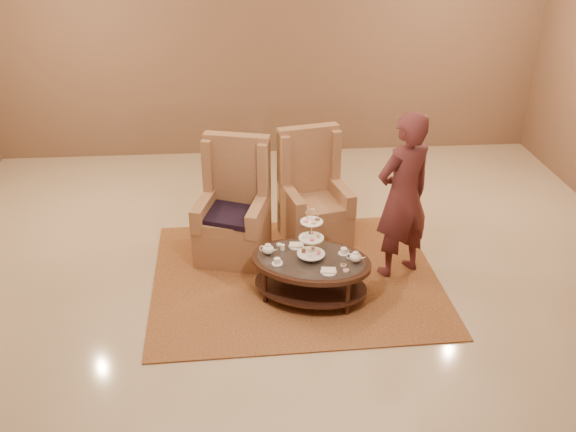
{
  "coord_description": "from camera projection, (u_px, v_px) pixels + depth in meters",
  "views": [
    {
      "loc": [
        -0.44,
        -5.24,
        3.65
      ],
      "look_at": [
        -0.01,
        0.2,
        0.83
      ],
      "focal_mm": 40.0,
      "sensor_mm": 36.0,
      "label": 1
    }
  ],
  "objects": [
    {
      "name": "armchair_left",
      "position": [
        234.0,
        217.0,
        6.97
      ],
      "size": [
        0.87,
        0.89,
        1.31
      ],
      "rotation": [
        0.0,
        0.0,
        -0.26
      ],
      "color": "#A5734D",
      "rests_on": "ground"
    },
    {
      "name": "tea_table",
      "position": [
        311.0,
        266.0,
        6.23
      ],
      "size": [
        1.38,
        1.15,
        0.98
      ],
      "rotation": [
        0.0,
        0.0,
        -0.33
      ],
      "color": "black",
      "rests_on": "ground"
    },
    {
      "name": "armchair_right",
      "position": [
        313.0,
        203.0,
        7.28
      ],
      "size": [
        0.83,
        0.85,
        1.29
      ],
      "rotation": [
        0.0,
        0.0,
        0.22
      ],
      "color": "#A5734D",
      "rests_on": "ground"
    },
    {
      "name": "wall_back",
      "position": [
        267.0,
        36.0,
        9.08
      ],
      "size": [
        8.0,
        0.04,
        3.5
      ],
      "primitive_type": "cube",
      "color": "brown",
      "rests_on": "ground"
    },
    {
      "name": "rug",
      "position": [
        296.0,
        277.0,
        6.69
      ],
      "size": [
        3.0,
        2.52,
        0.02
      ],
      "rotation": [
        0.0,
        0.0,
        0.03
      ],
      "color": "#A16E39",
      "rests_on": "ground"
    },
    {
      "name": "ground",
      "position": [
        291.0,
        300.0,
        6.35
      ],
      "size": [
        8.0,
        8.0,
        0.0
      ],
      "primitive_type": "plane",
      "color": "beige",
      "rests_on": "ground"
    },
    {
      "name": "ceiling",
      "position": [
        291.0,
        300.0,
        6.35
      ],
      "size": [
        8.0,
        8.0,
        0.02
      ],
      "primitive_type": "cube",
      "color": "beige",
      "rests_on": "ground"
    },
    {
      "name": "person",
      "position": [
        403.0,
        196.0,
        6.4
      ],
      "size": [
        0.77,
        0.66,
        1.77
      ],
      "rotation": [
        0.0,
        0.0,
        3.58
      ],
      "color": "#532324",
      "rests_on": "ground"
    }
  ]
}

